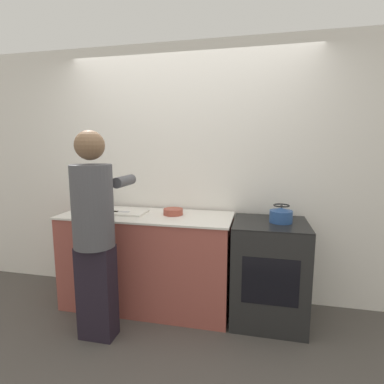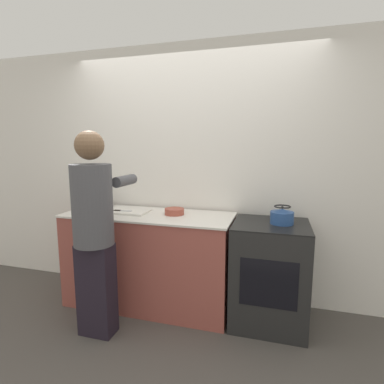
{
  "view_description": "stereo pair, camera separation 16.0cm",
  "coord_description": "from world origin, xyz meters",
  "px_view_note": "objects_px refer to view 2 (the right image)",
  "views": [
    {
      "loc": [
        0.7,
        -2.35,
        1.58
      ],
      "look_at": [
        0.13,
        0.22,
        1.18
      ],
      "focal_mm": 28.0,
      "sensor_mm": 36.0,
      "label": 1
    },
    {
      "loc": [
        0.86,
        -2.31,
        1.58
      ],
      "look_at": [
        0.13,
        0.22,
        1.18
      ],
      "focal_mm": 28.0,
      "sensor_mm": 36.0,
      "label": 2
    }
  ],
  "objects_px": {
    "cutting_board": "(129,212)",
    "bowl_prep": "(174,211)",
    "kettle": "(282,216)",
    "canister_jar": "(106,200)",
    "knife": "(122,211)",
    "person": "(94,227)",
    "oven": "(269,273)"
  },
  "relations": [
    {
      "from": "kettle",
      "to": "canister_jar",
      "type": "relative_size",
      "value": 1.37
    },
    {
      "from": "oven",
      "to": "bowl_prep",
      "type": "distance_m",
      "value": 1.04
    },
    {
      "from": "person",
      "to": "knife",
      "type": "relative_size",
      "value": 9.08
    },
    {
      "from": "cutting_board",
      "to": "bowl_prep",
      "type": "height_order",
      "value": "bowl_prep"
    },
    {
      "from": "bowl_prep",
      "to": "person",
      "type": "bearing_deg",
      "value": -127.76
    },
    {
      "from": "cutting_board",
      "to": "kettle",
      "type": "bearing_deg",
      "value": 0.25
    },
    {
      "from": "oven",
      "to": "knife",
      "type": "bearing_deg",
      "value": -179.38
    },
    {
      "from": "oven",
      "to": "canister_jar",
      "type": "bearing_deg",
      "value": 173.6
    },
    {
      "from": "kettle",
      "to": "canister_jar",
      "type": "bearing_deg",
      "value": 174.35
    },
    {
      "from": "person",
      "to": "knife",
      "type": "xyz_separation_m",
      "value": [
        -0.05,
        0.54,
        0.02
      ]
    },
    {
      "from": "oven",
      "to": "cutting_board",
      "type": "distance_m",
      "value": 1.46
    },
    {
      "from": "oven",
      "to": "kettle",
      "type": "bearing_deg",
      "value": 9.75
    },
    {
      "from": "knife",
      "to": "bowl_prep",
      "type": "xyz_separation_m",
      "value": [
        0.52,
        0.07,
        0.01
      ]
    },
    {
      "from": "knife",
      "to": "cutting_board",
      "type": "bearing_deg",
      "value": 18.14
    },
    {
      "from": "cutting_board",
      "to": "knife",
      "type": "bearing_deg",
      "value": -157.09
    },
    {
      "from": "person",
      "to": "knife",
      "type": "height_order",
      "value": "person"
    },
    {
      "from": "kettle",
      "to": "bowl_prep",
      "type": "distance_m",
      "value": 1.0
    },
    {
      "from": "knife",
      "to": "canister_jar",
      "type": "xyz_separation_m",
      "value": [
        -0.31,
        0.21,
        0.05
      ]
    },
    {
      "from": "cutting_board",
      "to": "canister_jar",
      "type": "bearing_deg",
      "value": 153.07
    },
    {
      "from": "cutting_board",
      "to": "bowl_prep",
      "type": "xyz_separation_m",
      "value": [
        0.47,
        0.05,
        0.02
      ]
    },
    {
      "from": "knife",
      "to": "oven",
      "type": "bearing_deg",
      "value": -4.15
    },
    {
      "from": "person",
      "to": "canister_jar",
      "type": "height_order",
      "value": "person"
    },
    {
      "from": "person",
      "to": "bowl_prep",
      "type": "distance_m",
      "value": 0.78
    },
    {
      "from": "oven",
      "to": "canister_jar",
      "type": "distance_m",
      "value": 1.84
    },
    {
      "from": "canister_jar",
      "to": "cutting_board",
      "type": "bearing_deg",
      "value": -26.93
    },
    {
      "from": "cutting_board",
      "to": "bowl_prep",
      "type": "bearing_deg",
      "value": 5.62
    },
    {
      "from": "cutting_board",
      "to": "canister_jar",
      "type": "relative_size",
      "value": 2.66
    },
    {
      "from": "kettle",
      "to": "canister_jar",
      "type": "xyz_separation_m",
      "value": [
        -1.83,
        0.18,
        0.02
      ]
    },
    {
      "from": "person",
      "to": "knife",
      "type": "distance_m",
      "value": 0.55
    },
    {
      "from": "knife",
      "to": "canister_jar",
      "type": "relative_size",
      "value": 1.29
    },
    {
      "from": "bowl_prep",
      "to": "canister_jar",
      "type": "distance_m",
      "value": 0.85
    },
    {
      "from": "person",
      "to": "canister_jar",
      "type": "xyz_separation_m",
      "value": [
        -0.36,
        0.76,
        0.07
      ]
    }
  ]
}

